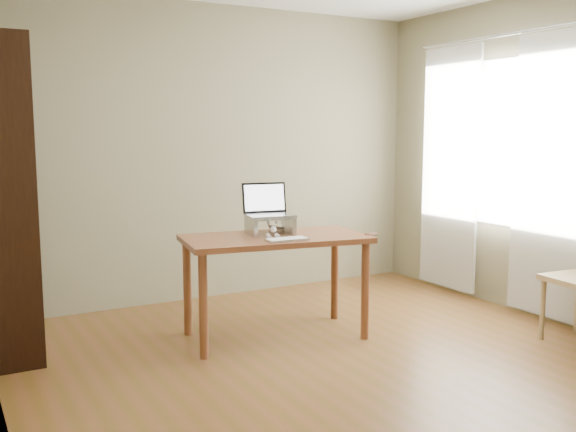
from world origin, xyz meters
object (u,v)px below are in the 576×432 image
(laptop, at_px, (266,208))
(keyboard, at_px, (287,239))
(bookshelf, at_px, (5,199))
(cat, at_px, (267,226))
(desk, at_px, (275,250))

(laptop, height_order, keyboard, laptop)
(bookshelf, distance_m, cat, 1.79)
(bookshelf, xyz_separation_m, cat, (1.71, -0.49, -0.24))
(bookshelf, xyz_separation_m, desk, (1.72, -0.60, -0.41))
(desk, bearing_deg, keyboard, -87.42)
(keyboard, bearing_deg, cat, 89.28)
(keyboard, bearing_deg, bookshelf, 155.98)
(bookshelf, bearing_deg, laptop, -15.16)
(bookshelf, height_order, keyboard, bookshelf)
(desk, bearing_deg, laptop, 99.03)
(laptop, xyz_separation_m, cat, (-0.01, -0.03, -0.13))
(bookshelf, bearing_deg, cat, -16.13)
(keyboard, xyz_separation_m, cat, (0.02, 0.33, 0.05))
(desk, bearing_deg, cat, 103.87)
(laptop, bearing_deg, keyboard, -84.93)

